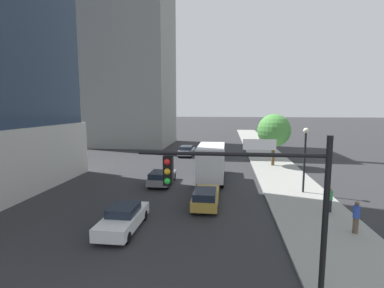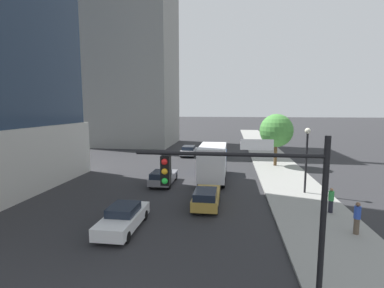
% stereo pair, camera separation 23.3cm
% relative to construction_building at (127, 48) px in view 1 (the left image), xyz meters
% --- Properties ---
extents(sidewalk, '(5.04, 120.00, 0.15)m').
position_rel_construction_building_xyz_m(sidewalk, '(23.40, -24.93, -17.35)').
color(sidewalk, gray).
rests_on(sidewalk, ground).
extents(construction_building, '(17.53, 22.87, 40.60)m').
position_rel_construction_building_xyz_m(construction_building, '(0.00, 0.00, 0.00)').
color(construction_building, gray).
rests_on(construction_building, ground).
extents(traffic_light_pole, '(6.54, 0.48, 5.75)m').
position_rel_construction_building_xyz_m(traffic_light_pole, '(18.86, -41.29, -13.34)').
color(traffic_light_pole, black).
rests_on(traffic_light_pole, sidewalk).
extents(street_lamp, '(0.44, 0.44, 5.09)m').
position_rel_construction_building_xyz_m(street_lamp, '(23.98, -28.17, -13.88)').
color(street_lamp, black).
rests_on(street_lamp, sidewalk).
extents(street_tree, '(3.75, 3.75, 5.92)m').
position_rel_construction_building_xyz_m(street_tree, '(23.25, -17.60, -13.25)').
color(street_tree, brown).
rests_on(street_tree, sidewalk).
extents(car_green, '(1.81, 4.47, 1.43)m').
position_rel_construction_building_xyz_m(car_green, '(16.56, -10.96, -16.71)').
color(car_green, '#1E6638').
rests_on(car_green, ground).
extents(car_white, '(1.76, 4.43, 1.37)m').
position_rel_construction_building_xyz_m(car_white, '(12.27, -36.36, -16.75)').
color(car_white, silver).
rests_on(car_white, ground).
extents(car_silver, '(1.95, 4.79, 1.40)m').
position_rel_construction_building_xyz_m(car_silver, '(12.27, -11.37, -16.70)').
color(car_silver, '#B7B7BC').
rests_on(car_silver, ground).
extents(car_gray, '(1.78, 4.36, 1.35)m').
position_rel_construction_building_xyz_m(car_gray, '(12.27, -26.92, -16.73)').
color(car_gray, slate).
rests_on(car_gray, ground).
extents(car_gold, '(1.72, 4.27, 1.41)m').
position_rel_construction_building_xyz_m(car_gold, '(16.56, -32.12, -16.72)').
color(car_gold, '#AD8938').
rests_on(car_gold, ground).
extents(box_truck, '(2.33, 7.74, 3.43)m').
position_rel_construction_building_xyz_m(box_truck, '(16.56, -25.03, -15.56)').
color(box_truck, '#1E4799').
rests_on(box_truck, ground).
extents(pedestrian_green_shirt, '(0.34, 0.34, 1.60)m').
position_rel_construction_building_xyz_m(pedestrian_green_shirt, '(24.52, -32.42, -16.46)').
color(pedestrian_green_shirt, black).
rests_on(pedestrian_green_shirt, sidewalk).
extents(pedestrian_blue_shirt, '(0.34, 0.34, 1.74)m').
position_rel_construction_building_xyz_m(pedestrian_blue_shirt, '(24.81, -35.54, -16.39)').
color(pedestrian_blue_shirt, brown).
rests_on(pedestrian_blue_shirt, sidewalk).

